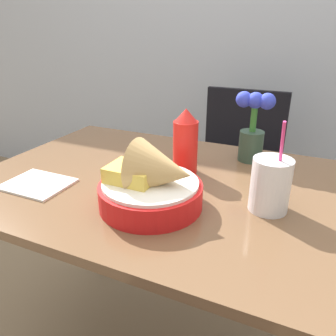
{
  "coord_description": "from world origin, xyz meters",
  "views": [
    {
      "loc": [
        0.32,
        -0.75,
        1.13
      ],
      "look_at": [
        0.0,
        -0.04,
        0.79
      ],
      "focal_mm": 35.0,
      "sensor_mm": 36.0,
      "label": 1
    }
  ],
  "objects_px": {
    "chair_far_window": "(238,160)",
    "drink_cup": "(270,187)",
    "food_basket": "(154,184)",
    "ketchup_bottle": "(185,142)",
    "flower_vase": "(253,128)"
  },
  "relations": [
    {
      "from": "flower_vase",
      "to": "food_basket",
      "type": "bearing_deg",
      "value": -110.35
    },
    {
      "from": "chair_far_window",
      "to": "flower_vase",
      "type": "bearing_deg",
      "value": -74.7
    },
    {
      "from": "food_basket",
      "to": "ketchup_bottle",
      "type": "xyz_separation_m",
      "value": [
        -0.01,
        0.22,
        0.03
      ]
    },
    {
      "from": "ketchup_bottle",
      "to": "flower_vase",
      "type": "distance_m",
      "value": 0.23
    },
    {
      "from": "chair_far_window",
      "to": "drink_cup",
      "type": "height_order",
      "value": "drink_cup"
    },
    {
      "from": "chair_far_window",
      "to": "food_basket",
      "type": "distance_m",
      "value": 0.95
    },
    {
      "from": "drink_cup",
      "to": "food_basket",
      "type": "bearing_deg",
      "value": -158.21
    },
    {
      "from": "food_basket",
      "to": "drink_cup",
      "type": "bearing_deg",
      "value": 21.79
    },
    {
      "from": "food_basket",
      "to": "drink_cup",
      "type": "distance_m",
      "value": 0.27
    },
    {
      "from": "flower_vase",
      "to": "chair_far_window",
      "type": "bearing_deg",
      "value": 105.3
    },
    {
      "from": "ketchup_bottle",
      "to": "drink_cup",
      "type": "height_order",
      "value": "drink_cup"
    },
    {
      "from": "chair_far_window",
      "to": "ketchup_bottle",
      "type": "height_order",
      "value": "ketchup_bottle"
    },
    {
      "from": "chair_far_window",
      "to": "ketchup_bottle",
      "type": "bearing_deg",
      "value": -91.3
    },
    {
      "from": "ketchup_bottle",
      "to": "flower_vase",
      "type": "relative_size",
      "value": 0.87
    },
    {
      "from": "chair_far_window",
      "to": "drink_cup",
      "type": "relative_size",
      "value": 3.8
    }
  ]
}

